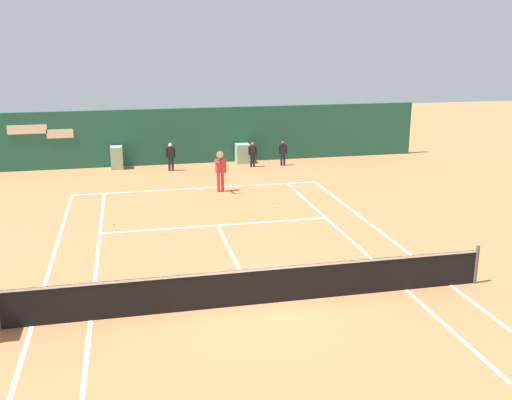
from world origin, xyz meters
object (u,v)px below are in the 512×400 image
object	(u,v)px
ball_kid_centre_post	(171,155)
ball_kid_left_post	(283,151)
tennis_ball_near_service_line	(259,207)
tennis_ball_mid_court	(276,207)
ball_kid_right_post	(253,153)
tennis_ball_by_sideline	(113,224)
player_on_baseline	(220,169)

from	to	relation	value
ball_kid_centre_post	ball_kid_left_post	distance (m)	5.67
tennis_ball_near_service_line	ball_kid_left_post	bearing A→B (deg)	68.12
ball_kid_centre_post	tennis_ball_mid_court	xyz separation A→B (m)	(3.46, -7.31, -0.76)
ball_kid_right_post	tennis_ball_near_service_line	xyz separation A→B (m)	(-1.31, -7.21, -0.69)
ball_kid_right_post	tennis_ball_by_sideline	bearing A→B (deg)	58.18
ball_kid_right_post	tennis_ball_mid_court	world-z (taller)	ball_kid_right_post
tennis_ball_mid_court	tennis_ball_near_service_line	xyz separation A→B (m)	(-0.68, 0.10, 0.00)
ball_kid_right_post	tennis_ball_near_service_line	size ratio (longest dim) A/B	18.61
ball_kid_right_post	ball_kid_left_post	xyz separation A→B (m)	(1.58, 0.00, 0.00)
tennis_ball_near_service_line	ball_kid_right_post	bearing A→B (deg)	79.68
ball_kid_right_post	tennis_ball_mid_court	xyz separation A→B (m)	(-0.63, -7.31, -0.69)
ball_kid_centre_post	ball_kid_left_post	world-z (taller)	ball_kid_centre_post
ball_kid_right_post	ball_kid_centre_post	xyz separation A→B (m)	(-4.09, 0.00, 0.07)
ball_kid_left_post	tennis_ball_mid_court	distance (m)	7.67
player_on_baseline	tennis_ball_by_sideline	size ratio (longest dim) A/B	27.57
tennis_ball_mid_court	tennis_ball_by_sideline	world-z (taller)	same
ball_kid_centre_post	tennis_ball_near_service_line	bearing A→B (deg)	112.91
player_on_baseline	tennis_ball_by_sideline	bearing A→B (deg)	26.29
tennis_ball_mid_court	tennis_ball_near_service_line	distance (m)	0.69
ball_kid_right_post	player_on_baseline	bearing A→B (deg)	70.23
player_on_baseline	ball_kid_left_post	distance (m)	5.95
tennis_ball_by_sideline	tennis_ball_near_service_line	xyz separation A→B (m)	(5.44, 0.90, 0.00)
ball_kid_right_post	tennis_ball_near_service_line	world-z (taller)	ball_kid_right_post
tennis_ball_mid_court	player_on_baseline	bearing A→B (deg)	121.10
ball_kid_right_post	ball_kid_centre_post	bearing A→B (deg)	7.98
ball_kid_centre_post	tennis_ball_by_sideline	xyz separation A→B (m)	(-2.66, -8.11, -0.76)
player_on_baseline	tennis_ball_mid_court	bearing A→B (deg)	107.80
tennis_ball_by_sideline	ball_kid_right_post	bearing A→B (deg)	50.20
tennis_ball_mid_court	tennis_ball_by_sideline	size ratio (longest dim) A/B	1.00
tennis_ball_mid_court	tennis_ball_near_service_line	bearing A→B (deg)	171.57
ball_kid_right_post	tennis_ball_mid_court	distance (m)	7.37
tennis_ball_mid_court	tennis_ball_near_service_line	world-z (taller)	same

